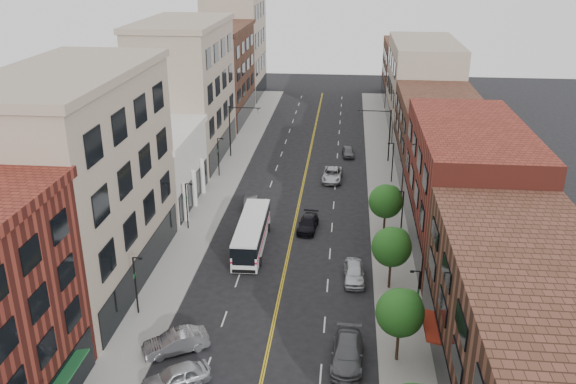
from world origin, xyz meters
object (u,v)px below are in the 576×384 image
(car_parked_mid, at_px, (347,353))
(car_lane_behind, at_px, (251,202))
(city_bus, at_px, (252,232))
(car_lane_b, at_px, (332,175))
(car_lane_c, at_px, (348,152))
(car_angle_b, at_px, (176,342))
(car_lane_a, at_px, (308,224))
(car_angle_a, at_px, (176,377))
(car_parked_far, at_px, (354,272))

(car_parked_mid, distance_m, car_lane_behind, 29.11)
(city_bus, xyz_separation_m, car_lane_b, (7.27, 19.54, -0.93))
(car_parked_mid, xyz_separation_m, car_lane_b, (-2.23, 36.59, -0.05))
(city_bus, relative_size, car_lane_c, 2.88)
(car_angle_b, distance_m, car_lane_a, 23.17)
(car_angle_a, xyz_separation_m, car_lane_c, (11.10, 50.19, -0.12))
(car_parked_mid, bearing_deg, car_lane_a, 103.55)
(car_angle_a, relative_size, car_lane_a, 1.00)
(car_angle_a, bearing_deg, car_parked_far, 110.77)
(city_bus, bearing_deg, car_angle_b, -101.09)
(car_parked_mid, height_order, car_lane_c, car_parked_mid)
(car_lane_c, bearing_deg, car_lane_a, -104.36)
(city_bus, relative_size, car_angle_b, 2.36)
(car_lane_c, bearing_deg, car_lane_b, -106.27)
(car_parked_far, relative_size, car_lane_a, 1.00)
(city_bus, height_order, car_lane_c, city_bus)
(city_bus, bearing_deg, car_parked_mid, -62.09)
(city_bus, distance_m, car_angle_a, 20.91)
(car_parked_far, height_order, car_lane_b, car_parked_far)
(car_parked_mid, bearing_deg, car_lane_c, 92.72)
(car_angle_b, bearing_deg, city_bus, 140.64)
(car_angle_a, bearing_deg, car_lane_behind, 148.06)
(car_angle_b, xyz_separation_m, car_lane_c, (12.17, 46.42, -0.12))
(city_bus, distance_m, car_lane_a, 7.05)
(car_parked_mid, height_order, car_lane_a, car_parked_mid)
(car_parked_far, bearing_deg, car_lane_c, 89.46)
(city_bus, distance_m, car_lane_behind, 10.01)
(car_lane_behind, distance_m, car_lane_c, 22.39)
(car_angle_a, height_order, car_lane_b, car_angle_a)
(car_lane_a, bearing_deg, car_parked_far, -59.31)
(car_lane_behind, bearing_deg, city_bus, 93.35)
(car_lane_behind, height_order, car_lane_a, car_lane_behind)
(car_angle_b, height_order, car_lane_c, car_angle_b)
(car_lane_a, relative_size, car_lane_b, 0.87)
(car_angle_a, xyz_separation_m, car_lane_behind, (0.22, 30.62, -0.11))
(car_lane_a, bearing_deg, car_angle_b, -105.45)
(car_lane_c, bearing_deg, car_parked_mid, -94.80)
(car_parked_far, distance_m, car_lane_behind, 19.19)
(car_angle_b, height_order, car_parked_mid, car_parked_mid)
(car_parked_mid, bearing_deg, car_angle_a, -159.44)
(car_angle_a, bearing_deg, car_angle_b, 164.25)
(city_bus, distance_m, car_parked_far, 11.40)
(car_parked_far, relative_size, car_lane_behind, 1.13)
(city_bus, bearing_deg, car_angle_a, -96.43)
(car_lane_behind, bearing_deg, car_parked_far, 121.14)
(city_bus, height_order, car_lane_b, city_bus)
(car_angle_a, xyz_separation_m, car_parked_far, (11.90, 15.40, -0.00))
(car_parked_far, bearing_deg, car_lane_a, 113.66)
(car_lane_b, xyz_separation_m, car_lane_c, (1.93, 9.85, -0.07))
(car_lane_b, bearing_deg, car_angle_b, -103.18)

